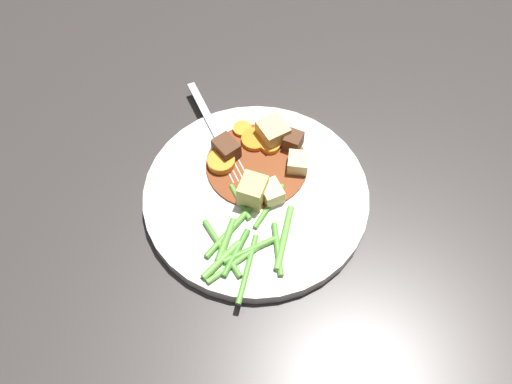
# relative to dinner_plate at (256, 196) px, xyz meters

# --- Properties ---
(ground_plane) EXTENTS (3.00, 3.00, 0.00)m
(ground_plane) POSITION_rel_dinner_plate_xyz_m (0.00, 0.00, -0.01)
(ground_plane) COLOR #383330
(dinner_plate) EXTENTS (0.27, 0.27, 0.02)m
(dinner_plate) POSITION_rel_dinner_plate_xyz_m (0.00, 0.00, 0.00)
(dinner_plate) COLOR white
(dinner_plate) RESTS_ON ground_plane
(stew_sauce) EXTENTS (0.13, 0.13, 0.00)m
(stew_sauce) POSITION_rel_dinner_plate_xyz_m (0.04, 0.01, 0.01)
(stew_sauce) COLOR brown
(stew_sauce) RESTS_ON dinner_plate
(carrot_slice_0) EXTENTS (0.04, 0.04, 0.01)m
(carrot_slice_0) POSITION_rel_dinner_plate_xyz_m (0.07, 0.03, 0.01)
(carrot_slice_0) COLOR orange
(carrot_slice_0) RESTS_ON dinner_plate
(carrot_slice_1) EXTENTS (0.05, 0.05, 0.01)m
(carrot_slice_1) POSITION_rel_dinner_plate_xyz_m (0.02, 0.05, 0.01)
(carrot_slice_1) COLOR orange
(carrot_slice_1) RESTS_ON dinner_plate
(carrot_slice_2) EXTENTS (0.03, 0.03, 0.01)m
(carrot_slice_2) POSITION_rel_dinner_plate_xyz_m (0.08, 0.05, 0.01)
(carrot_slice_2) COLOR orange
(carrot_slice_2) RESTS_ON dinner_plate
(carrot_slice_3) EXTENTS (0.04, 0.04, 0.01)m
(carrot_slice_3) POSITION_rel_dinner_plate_xyz_m (0.07, 0.01, 0.01)
(carrot_slice_3) COLOR orange
(carrot_slice_3) RESTS_ON dinner_plate
(potato_chunk_0) EXTENTS (0.03, 0.03, 0.03)m
(potato_chunk_0) POSITION_rel_dinner_plate_xyz_m (-0.01, 0.00, 0.02)
(potato_chunk_0) COLOR #DBBC6B
(potato_chunk_0) RESTS_ON dinner_plate
(potato_chunk_1) EXTENTS (0.05, 0.05, 0.03)m
(potato_chunk_1) POSITION_rel_dinner_plate_xyz_m (0.08, 0.01, 0.02)
(potato_chunk_1) COLOR #E5CC7A
(potato_chunk_1) RESTS_ON dinner_plate
(potato_chunk_2) EXTENTS (0.04, 0.04, 0.02)m
(potato_chunk_2) POSITION_rel_dinner_plate_xyz_m (0.00, -0.02, 0.02)
(potato_chunk_2) COLOR #EAD68C
(potato_chunk_2) RESTS_ON dinner_plate
(potato_chunk_3) EXTENTS (0.03, 0.03, 0.02)m
(potato_chunk_3) POSITION_rel_dinner_plate_xyz_m (0.05, -0.03, 0.02)
(potato_chunk_3) COLOR #EAD68C
(potato_chunk_3) RESTS_ON dinner_plate
(meat_chunk_0) EXTENTS (0.02, 0.02, 0.02)m
(meat_chunk_0) POSITION_rel_dinner_plate_xyz_m (0.08, -0.02, 0.02)
(meat_chunk_0) COLOR #56331E
(meat_chunk_0) RESTS_ON dinner_plate
(meat_chunk_1) EXTENTS (0.04, 0.04, 0.03)m
(meat_chunk_1) POSITION_rel_dinner_plate_xyz_m (0.04, 0.06, 0.02)
(meat_chunk_1) COLOR #56331E
(meat_chunk_1) RESTS_ON dinner_plate
(green_bean_0) EXTENTS (0.06, 0.03, 0.01)m
(green_bean_0) POSITION_rel_dinner_plate_xyz_m (-0.10, -0.00, 0.01)
(green_bean_0) COLOR #66AD42
(green_bean_0) RESTS_ON dinner_plate
(green_bean_1) EXTENTS (0.07, 0.05, 0.01)m
(green_bean_1) POSITION_rel_dinner_plate_xyz_m (-0.10, -0.02, 0.01)
(green_bean_1) COLOR #66AD42
(green_bean_1) RESTS_ON dinner_plate
(green_bean_2) EXTENTS (0.06, 0.05, 0.01)m
(green_bean_2) POSITION_rel_dinner_plate_xyz_m (-0.08, -0.02, 0.01)
(green_bean_2) COLOR #599E38
(green_bean_2) RESTS_ON dinner_plate
(green_bean_3) EXTENTS (0.06, 0.01, 0.01)m
(green_bean_3) POSITION_rel_dinner_plate_xyz_m (-0.09, -0.01, 0.01)
(green_bean_3) COLOR #4C8E33
(green_bean_3) RESTS_ON dinner_plate
(green_bean_4) EXTENTS (0.05, 0.07, 0.01)m
(green_bean_4) POSITION_rel_dinner_plate_xyz_m (-0.09, 0.01, 0.01)
(green_bean_4) COLOR #599E38
(green_bean_4) RESTS_ON dinner_plate
(green_bean_5) EXTENTS (0.06, 0.01, 0.01)m
(green_bean_5) POSITION_rel_dinner_plate_xyz_m (-0.08, 0.01, 0.01)
(green_bean_5) COLOR #599E38
(green_bean_5) RESTS_ON dinner_plate
(green_bean_6) EXTENTS (0.04, 0.04, 0.01)m
(green_bean_6) POSITION_rel_dinner_plate_xyz_m (-0.02, 0.01, 0.01)
(green_bean_6) COLOR #599E38
(green_bean_6) RESTS_ON dinner_plate
(green_bean_7) EXTENTS (0.08, 0.03, 0.01)m
(green_bean_7) POSITION_rel_dinner_plate_xyz_m (-0.06, 0.01, 0.01)
(green_bean_7) COLOR #599E38
(green_bean_7) RESTS_ON dinner_plate
(green_bean_8) EXTENTS (0.07, 0.01, 0.01)m
(green_bean_8) POSITION_rel_dinner_plate_xyz_m (-0.01, -0.02, 0.01)
(green_bean_8) COLOR #599E38
(green_bean_8) RESTS_ON dinner_plate
(green_bean_9) EXTENTS (0.06, 0.04, 0.01)m
(green_bean_9) POSITION_rel_dinner_plate_xyz_m (-0.06, -0.05, 0.01)
(green_bean_9) COLOR #599E38
(green_bean_9) RESTS_ON dinner_plate
(green_bean_10) EXTENTS (0.08, 0.02, 0.01)m
(green_bean_10) POSITION_rel_dinner_plate_xyz_m (-0.05, -0.05, 0.01)
(green_bean_10) COLOR #66AD42
(green_bean_10) RESTS_ON dinner_plate
(green_bean_11) EXTENTS (0.08, 0.02, 0.01)m
(green_bean_11) POSITION_rel_dinner_plate_xyz_m (-0.10, -0.03, 0.01)
(green_bean_11) COLOR #599E38
(green_bean_11) RESTS_ON dinner_plate
(fork) EXTENTS (0.13, 0.14, 0.00)m
(fork) POSITION_rel_dinner_plate_xyz_m (0.06, 0.08, 0.01)
(fork) COLOR silver
(fork) RESTS_ON dinner_plate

